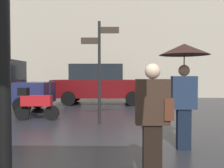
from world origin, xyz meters
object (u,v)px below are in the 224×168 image
(parked_car_right, at_px, (100,84))
(street_signpost, at_px, (100,62))
(pedestrian_with_umbrella, at_px, (184,68))
(pedestrian_with_bag, at_px, (154,114))
(parked_scooter, at_px, (35,102))

(parked_car_right, relative_size, street_signpost, 1.57)
(pedestrian_with_umbrella, relative_size, parked_car_right, 0.43)
(street_signpost, bearing_deg, parked_car_right, 93.42)
(pedestrian_with_bag, xyz_separation_m, parked_car_right, (-1.27, 9.06, 0.13))
(street_signpost, bearing_deg, pedestrian_with_umbrella, -54.93)
(parked_scooter, relative_size, street_signpost, 0.47)
(parked_scooter, bearing_deg, pedestrian_with_umbrella, -46.97)
(pedestrian_with_umbrella, relative_size, pedestrian_with_bag, 1.28)
(parked_car_right, bearing_deg, street_signpost, -70.78)
(parked_car_right, height_order, street_signpost, street_signpost)
(street_signpost, bearing_deg, parked_scooter, 165.43)
(pedestrian_with_bag, bearing_deg, parked_car_right, -106.39)
(pedestrian_with_bag, xyz_separation_m, street_signpost, (-0.96, 3.81, 0.91))
(pedestrian_with_bag, height_order, parked_car_right, parked_car_right)
(pedestrian_with_bag, height_order, street_signpost, street_signpost)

